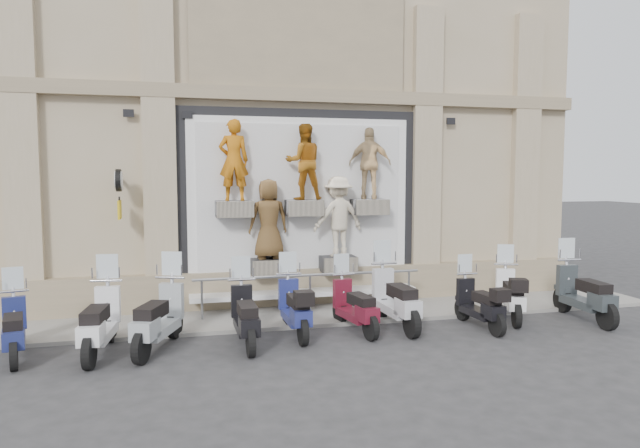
# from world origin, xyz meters

# --- Properties ---
(ground) EXTENTS (90.00, 90.00, 0.00)m
(ground) POSITION_xyz_m (0.00, 0.00, 0.00)
(ground) COLOR #2C2C2F
(ground) RESTS_ON ground
(sidewalk) EXTENTS (16.00, 2.20, 0.08)m
(sidewalk) POSITION_xyz_m (0.00, 2.10, 0.04)
(sidewalk) COLOR gray
(sidewalk) RESTS_ON ground
(building) EXTENTS (14.00, 8.60, 12.00)m
(building) POSITION_xyz_m (0.00, 7.00, 6.00)
(building) COLOR tan
(building) RESTS_ON ground
(shop_vitrine) EXTENTS (5.60, 0.88, 4.30)m
(shop_vitrine) POSITION_xyz_m (0.08, 2.74, 2.40)
(shop_vitrine) COLOR black
(shop_vitrine) RESTS_ON ground
(guard_rail) EXTENTS (5.06, 0.10, 0.93)m
(guard_rail) POSITION_xyz_m (0.00, 2.00, 0.47)
(guard_rail) COLOR #9EA0A5
(guard_rail) RESTS_ON ground
(clock_sign_bracket) EXTENTS (0.10, 0.80, 1.02)m
(clock_sign_bracket) POSITION_xyz_m (-3.90, 2.47, 2.80)
(clock_sign_bracket) COLOR black
(clock_sign_bracket) RESTS_ON ground
(scooter_a) EXTENTS (0.91, 1.87, 1.46)m
(scooter_a) POSITION_xyz_m (-5.44, 0.43, 0.73)
(scooter_a) COLOR navy
(scooter_a) RESTS_ON ground
(scooter_b) EXTENTS (0.81, 2.08, 1.64)m
(scooter_b) POSITION_xyz_m (-4.08, 0.28, 0.82)
(scooter_b) COLOR silver
(scooter_b) RESTS_ON ground
(scooter_c) EXTENTS (1.28, 2.11, 1.65)m
(scooter_c) POSITION_xyz_m (-3.11, 0.31, 0.83)
(scooter_c) COLOR #8E959A
(scooter_c) RESTS_ON ground
(scooter_d) EXTENTS (0.56, 1.89, 1.53)m
(scooter_d) POSITION_xyz_m (-1.61, 0.22, 0.77)
(scooter_d) COLOR black
(scooter_d) RESTS_ON ground
(scooter_e) EXTENTS (0.58, 1.89, 1.53)m
(scooter_e) POSITION_xyz_m (-0.63, 0.63, 0.77)
(scooter_e) COLOR navy
(scooter_e) RESTS_ON ground
(scooter_f) EXTENTS (0.82, 1.87, 1.47)m
(scooter_f) POSITION_xyz_m (0.56, 0.59, 0.73)
(scooter_f) COLOR #550E1D
(scooter_f) RESTS_ON ground
(scooter_g) EXTENTS (0.70, 2.11, 1.70)m
(scooter_g) POSITION_xyz_m (1.43, 0.65, 0.85)
(scooter_g) COLOR #AFB0B7
(scooter_g) RESTS_ON ground
(scooter_h) EXTENTS (0.57, 1.76, 1.42)m
(scooter_h) POSITION_xyz_m (3.05, 0.23, 0.71)
(scooter_h) COLOR black
(scooter_h) RESTS_ON ground
(scooter_i) EXTENTS (1.20, 1.95, 1.53)m
(scooter_i) POSITION_xyz_m (4.04, 0.68, 0.77)
(scooter_i) COLOR white
(scooter_i) RESTS_ON ground
(scooter_j) EXTENTS (0.76, 2.11, 1.68)m
(scooter_j) POSITION_xyz_m (5.49, 0.21, 0.84)
(scooter_j) COLOR #272D30
(scooter_j) RESTS_ON ground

